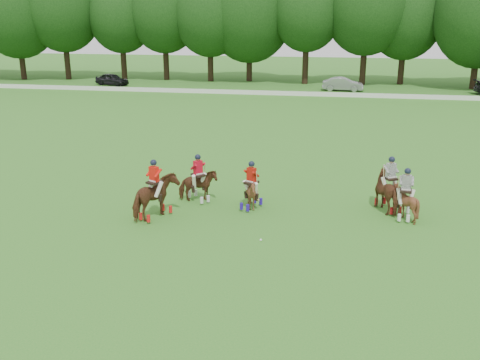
% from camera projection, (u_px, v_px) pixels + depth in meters
% --- Properties ---
extents(ground, '(180.00, 180.00, 0.00)m').
position_uv_depth(ground, '(211.00, 254.00, 18.42)').
color(ground, '#2C7521').
rests_on(ground, ground).
extents(tree_line, '(117.98, 14.32, 14.75)m').
position_uv_depth(tree_line, '(310.00, 11.00, 61.04)').
color(tree_line, black).
rests_on(tree_line, ground).
extents(boundary_rail, '(120.00, 0.10, 0.44)m').
position_uv_depth(boundary_rail, '(298.00, 94.00, 54.03)').
color(boundary_rail, white).
rests_on(boundary_rail, ground).
extents(car_left, '(4.29, 2.60, 1.36)m').
position_uv_depth(car_left, '(112.00, 79.00, 61.94)').
color(car_left, black).
rests_on(car_left, ground).
extents(car_mid, '(4.39, 1.69, 1.43)m').
position_uv_depth(car_mid, '(343.00, 84.00, 57.34)').
color(car_mid, gray).
rests_on(car_mid, ground).
extents(polo_red_a, '(1.72, 2.28, 2.44)m').
position_uv_depth(polo_red_a, '(155.00, 197.00, 21.41)').
color(polo_red_a, '#462012').
rests_on(polo_red_a, ground).
extents(polo_red_b, '(1.81, 1.82, 2.13)m').
position_uv_depth(polo_red_b, '(198.00, 185.00, 23.40)').
color(polo_red_b, '#462012').
rests_on(polo_red_b, ground).
extents(polo_red_c, '(1.51, 1.57, 2.09)m').
position_uv_depth(polo_red_c, '(251.00, 192.00, 22.49)').
color(polo_red_c, '#462012').
rests_on(polo_red_c, ground).
extents(polo_stripe_a, '(1.67, 2.13, 2.34)m').
position_uv_depth(polo_stripe_a, '(389.00, 191.00, 22.24)').
color(polo_stripe_a, '#462012').
rests_on(polo_stripe_a, ground).
extents(polo_stripe_b, '(1.24, 1.37, 2.12)m').
position_uv_depth(polo_stripe_b, '(405.00, 201.00, 21.37)').
color(polo_stripe_b, '#462012').
rests_on(polo_stripe_b, ground).
extents(polo_ball, '(0.09, 0.09, 0.09)m').
position_uv_depth(polo_ball, '(261.00, 240.00, 19.44)').
color(polo_ball, white).
rests_on(polo_ball, ground).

